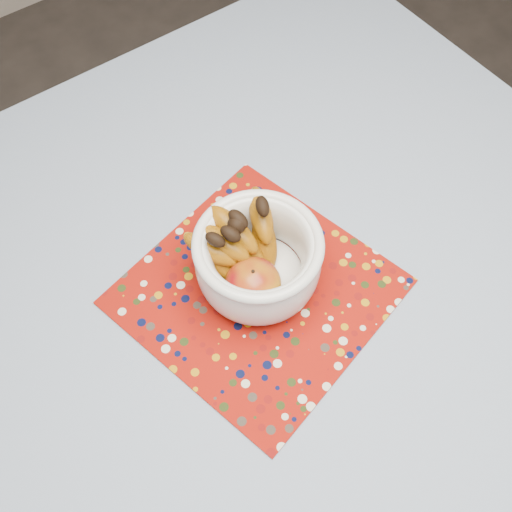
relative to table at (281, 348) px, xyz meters
name	(u,v)px	position (x,y,z in m)	size (l,w,h in m)	color
table	(281,348)	(0.00, 0.00, 0.00)	(1.20, 1.20, 0.75)	brown
tablecloth	(283,327)	(0.00, 0.00, 0.08)	(1.32, 1.32, 0.01)	slate
placemat	(257,292)	(0.00, 0.07, 0.09)	(0.36, 0.36, 0.00)	maroon
fruit_bowl	(250,255)	(0.01, 0.09, 0.16)	(0.21, 0.20, 0.15)	white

